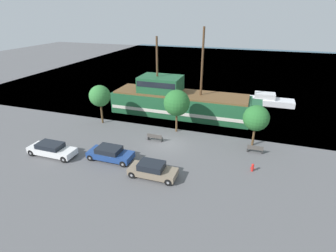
{
  "coord_description": "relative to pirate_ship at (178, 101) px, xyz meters",
  "views": [
    {
      "loc": [
        8.26,
        -24.52,
        13.64
      ],
      "look_at": [
        -0.59,
        2.0,
        1.2
      ],
      "focal_mm": 28.0,
      "sensor_mm": 36.0,
      "label": 1
    }
  ],
  "objects": [
    {
      "name": "fire_hydrant",
      "position": [
        10.62,
        -11.81,
        -1.53
      ],
      "size": [
        0.42,
        0.25,
        0.76
      ],
      "color": "red",
      "rests_on": "ground_plane"
    },
    {
      "name": "bench_promenade_east",
      "position": [
        -0.11,
        -8.95,
        -1.5
      ],
      "size": [
        1.73,
        0.45,
        0.85
      ],
      "color": "#4C4742",
      "rests_on": "ground_plane"
    },
    {
      "name": "tree_row_mideast",
      "position": [
        1.47,
        -5.73,
        1.72
      ],
      "size": [
        3.09,
        3.09,
        5.22
      ],
      "color": "brown",
      "rests_on": "ground_plane"
    },
    {
      "name": "parked_car_curb_mid",
      "position": [
        2.21,
        -15.53,
        -1.25
      ],
      "size": [
        4.28,
        1.82,
        1.39
      ],
      "color": "#7F705B",
      "rests_on": "ground_plane"
    },
    {
      "name": "parked_car_curb_front",
      "position": [
        -8.87,
        -15.29,
        -1.25
      ],
      "size": [
        4.94,
        1.8,
        1.36
      ],
      "color": "white",
      "rests_on": "ground_plane"
    },
    {
      "name": "bench_promenade_west",
      "position": [
        10.74,
        -8.19,
        -1.51
      ],
      "size": [
        1.59,
        0.45,
        0.85
      ],
      "color": "#4C4742",
      "rests_on": "ground_plane"
    },
    {
      "name": "ground_plane",
      "position": [
        1.45,
        -9.12,
        -1.94
      ],
      "size": [
        160.0,
        160.0,
        0.0
      ],
      "primitive_type": "plane",
      "color": "#5B5B5E"
    },
    {
      "name": "parked_car_curb_rear",
      "position": [
        -2.84,
        -14.11,
        -1.27
      ],
      "size": [
        4.48,
        1.94,
        1.33
      ],
      "color": "navy",
      "rests_on": "ground_plane"
    },
    {
      "name": "pirate_ship",
      "position": [
        0.0,
        0.0,
        0.0
      ],
      "size": [
        20.43,
        5.09,
        11.79
      ],
      "color": "#1E5633",
      "rests_on": "water_surface"
    },
    {
      "name": "moored_boat_dockside",
      "position": [
        12.08,
        8.48,
        -1.29
      ],
      "size": [
        7.7,
        2.52,
        1.76
      ],
      "color": "silver",
      "rests_on": "water_surface"
    },
    {
      "name": "tree_row_midwest",
      "position": [
        10.44,
        -6.53,
        1.27
      ],
      "size": [
        2.74,
        2.74,
        4.59
      ],
      "color": "brown",
      "rests_on": "ground_plane"
    },
    {
      "name": "tree_row_east",
      "position": [
        -8.51,
        -6.27,
        1.73
      ],
      "size": [
        2.7,
        2.7,
        5.04
      ],
      "color": "brown",
      "rests_on": "ground_plane"
    },
    {
      "name": "water_surface",
      "position": [
        1.45,
        34.88,
        -1.94
      ],
      "size": [
        80.0,
        80.0,
        0.0
      ],
      "primitive_type": "plane",
      "color": "#33566B",
      "rests_on": "ground"
    }
  ]
}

